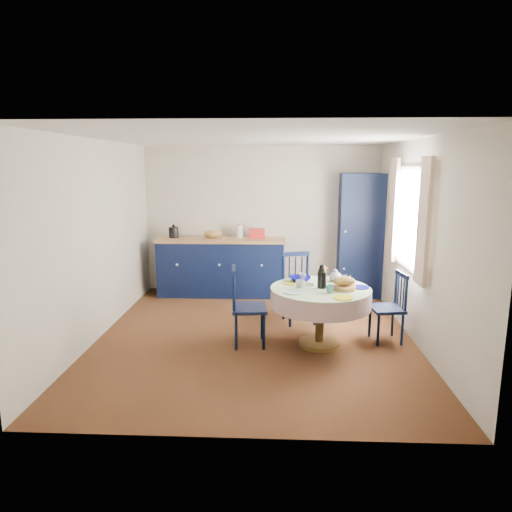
% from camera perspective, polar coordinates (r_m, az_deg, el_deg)
% --- Properties ---
extents(floor, '(4.50, 4.50, 0.00)m').
position_cam_1_polar(floor, '(6.00, -0.09, -9.98)').
color(floor, black).
rests_on(floor, ground).
extents(ceiling, '(4.50, 4.50, 0.00)m').
position_cam_1_polar(ceiling, '(5.60, -0.10, 14.62)').
color(ceiling, white).
rests_on(ceiling, wall_back).
extents(wall_back, '(4.00, 0.02, 2.50)m').
position_cam_1_polar(wall_back, '(7.89, 0.68, 4.56)').
color(wall_back, beige).
rests_on(wall_back, floor).
extents(wall_left, '(0.02, 4.50, 2.50)m').
position_cam_1_polar(wall_left, '(6.09, -19.25, 1.92)').
color(wall_left, beige).
rests_on(wall_left, floor).
extents(wall_right, '(0.02, 4.50, 2.50)m').
position_cam_1_polar(wall_right, '(5.92, 19.65, 1.63)').
color(wall_right, beige).
rests_on(wall_right, floor).
extents(window, '(0.10, 1.74, 1.45)m').
position_cam_1_polar(window, '(6.15, 18.60, 4.63)').
color(window, white).
rests_on(window, wall_right).
extents(kitchen_counter, '(2.17, 0.69, 1.20)m').
position_cam_1_polar(kitchen_counter, '(7.78, -4.34, -1.21)').
color(kitchen_counter, black).
rests_on(kitchen_counter, floor).
extents(pantry_cabinet, '(0.73, 0.54, 2.05)m').
position_cam_1_polar(pantry_cabinet, '(7.79, 12.92, 2.51)').
color(pantry_cabinet, black).
rests_on(pantry_cabinet, floor).
extents(dining_table, '(1.21, 1.21, 1.01)m').
position_cam_1_polar(dining_table, '(5.58, 8.14, -5.13)').
color(dining_table, brown).
rests_on(dining_table, floor).
extents(chair_left, '(0.45, 0.47, 0.97)m').
position_cam_1_polar(chair_left, '(5.58, -1.27, -6.26)').
color(chair_left, black).
rests_on(chair_left, floor).
extents(chair_far, '(0.53, 0.51, 0.98)m').
position_cam_1_polar(chair_far, '(6.43, 5.31, -3.92)').
color(chair_far, black).
rests_on(chair_far, floor).
extents(chair_right, '(0.42, 0.44, 0.88)m').
position_cam_1_polar(chair_right, '(5.94, 16.37, -6.10)').
color(chair_right, black).
rests_on(chair_right, floor).
extents(mug_a, '(0.11, 0.11, 0.09)m').
position_cam_1_polar(mug_a, '(5.53, 5.54, -3.47)').
color(mug_a, silver).
rests_on(mug_a, dining_table).
extents(mug_b, '(0.10, 0.10, 0.09)m').
position_cam_1_polar(mug_b, '(5.32, 9.23, -4.13)').
color(mug_b, '#337178').
rests_on(mug_b, dining_table).
extents(mug_c, '(0.12, 0.12, 0.09)m').
position_cam_1_polar(mug_c, '(5.83, 11.23, -2.84)').
color(mug_c, black).
rests_on(mug_c, dining_table).
extents(mug_d, '(0.09, 0.09, 0.08)m').
position_cam_1_polar(mug_d, '(5.89, 5.84, -2.57)').
color(mug_d, silver).
rests_on(mug_d, dining_table).
extents(cobalt_bowl, '(0.27, 0.27, 0.07)m').
position_cam_1_polar(cobalt_bowl, '(5.80, 5.53, -2.88)').
color(cobalt_bowl, '#040376').
rests_on(cobalt_bowl, dining_table).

